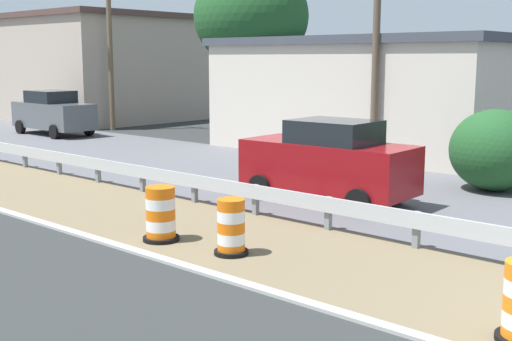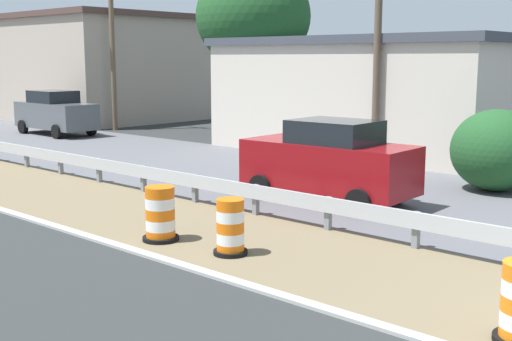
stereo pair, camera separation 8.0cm
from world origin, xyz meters
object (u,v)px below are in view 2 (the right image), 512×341
(utility_pole_mid, at_px, (112,35))
(traffic_barrel_mid, at_px, (160,216))
(car_lead_far_lane, at_px, (329,161))
(utility_pole_near, at_px, (378,31))
(traffic_barrel_close, at_px, (230,230))
(car_mid_far_lane, at_px, (55,113))

(utility_pole_mid, bearing_deg, traffic_barrel_mid, -123.89)
(car_lead_far_lane, distance_m, utility_pole_near, 6.86)
(traffic_barrel_mid, bearing_deg, traffic_barrel_close, -81.91)
(traffic_barrel_mid, height_order, car_lead_far_lane, car_lead_far_lane)
(traffic_barrel_close, xyz_separation_m, utility_pole_near, (10.42, 3.46, 3.92))
(car_lead_far_lane, bearing_deg, utility_pole_near, -70.99)
(traffic_barrel_mid, height_order, utility_pole_near, utility_pole_near)
(traffic_barrel_mid, distance_m, utility_pole_mid, 21.32)
(car_mid_far_lane, bearing_deg, car_lead_far_lane, -9.56)
(traffic_barrel_close, distance_m, utility_pole_near, 11.66)
(utility_pole_near, bearing_deg, traffic_barrel_mid, -170.46)
(car_lead_far_lane, distance_m, utility_pole_mid, 19.25)
(car_lead_far_lane, bearing_deg, utility_pole_mid, -22.52)
(car_mid_far_lane, bearing_deg, traffic_barrel_close, -21.79)
(traffic_barrel_close, height_order, car_mid_far_lane, car_mid_far_lane)
(traffic_barrel_mid, xyz_separation_m, car_mid_far_lane, (8.66, 17.84, 0.54))
(car_mid_far_lane, distance_m, utility_pole_near, 16.52)
(car_mid_far_lane, height_order, utility_pole_near, utility_pole_near)
(car_lead_far_lane, height_order, car_mid_far_lane, car_mid_far_lane)
(car_lead_far_lane, distance_m, car_mid_far_lane, 18.56)
(utility_pole_mid, bearing_deg, utility_pole_near, -93.68)
(traffic_barrel_mid, height_order, car_mid_far_lane, car_mid_far_lane)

